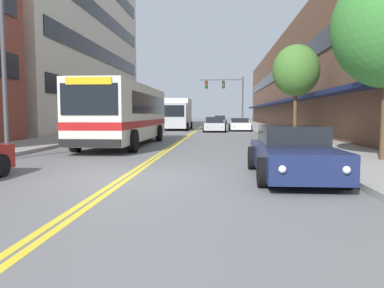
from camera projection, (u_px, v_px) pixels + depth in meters
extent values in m
plane|color=slate|center=(200.00, 127.00, 46.47)|extent=(240.00, 240.00, 0.00)
cube|color=gray|center=(143.00, 127.00, 47.01)|extent=(3.56, 106.00, 0.16)
cube|color=gray|center=(260.00, 127.00, 45.92)|extent=(3.56, 106.00, 0.16)
cube|color=yellow|center=(200.00, 127.00, 46.48)|extent=(0.14, 106.00, 0.01)
cube|color=yellow|center=(201.00, 127.00, 46.46)|extent=(0.14, 106.00, 0.01)
cube|color=beige|center=(46.00, 0.00, 37.94)|extent=(12.00, 28.84, 26.47)
cube|color=black|center=(106.00, 93.00, 38.25)|extent=(0.08, 26.54, 1.40)
cube|color=black|center=(105.00, 56.00, 37.95)|extent=(0.08, 26.54, 1.40)
cube|color=black|center=(104.00, 18.00, 37.64)|extent=(0.08, 26.54, 1.40)
cube|color=brown|center=(311.00, 84.00, 45.05)|extent=(8.00, 68.00, 10.55)
cube|color=navy|center=(272.00, 104.00, 45.58)|extent=(1.10, 61.20, 0.24)
cube|color=black|center=(277.00, 74.00, 45.25)|extent=(0.08, 61.20, 1.40)
cube|color=silver|center=(126.00, 113.00, 19.80)|extent=(2.50, 11.03, 2.76)
cube|color=#B21919|center=(126.00, 123.00, 19.84)|extent=(2.52, 11.05, 0.32)
cube|color=black|center=(128.00, 104.00, 20.31)|extent=(2.53, 8.60, 0.99)
cube|color=black|center=(89.00, 99.00, 14.26)|extent=(2.25, 0.04, 1.22)
cube|color=yellow|center=(88.00, 81.00, 14.19)|extent=(1.80, 0.06, 0.28)
cube|color=black|center=(90.00, 143.00, 14.37)|extent=(2.45, 0.08, 0.32)
cylinder|color=black|center=(75.00, 141.00, 16.27)|extent=(0.30, 1.00, 1.00)
cylinder|color=black|center=(133.00, 141.00, 16.07)|extent=(0.30, 1.00, 1.00)
cylinder|color=black|center=(118.00, 133.00, 23.01)|extent=(0.30, 1.00, 1.00)
cylinder|color=black|center=(159.00, 133.00, 22.82)|extent=(0.30, 1.00, 1.00)
cube|color=#475675|center=(157.00, 125.00, 40.27)|extent=(1.78, 4.59, 0.67)
cube|color=black|center=(157.00, 119.00, 40.41)|extent=(1.53, 2.02, 0.49)
cylinder|color=black|center=(146.00, 127.00, 38.94)|extent=(0.22, 0.64, 0.64)
cylinder|color=black|center=(163.00, 127.00, 38.81)|extent=(0.22, 0.64, 0.64)
cylinder|color=black|center=(151.00, 126.00, 41.77)|extent=(0.22, 0.64, 0.64)
cylinder|color=black|center=(167.00, 126.00, 41.64)|extent=(0.22, 0.64, 0.64)
sphere|color=silver|center=(147.00, 125.00, 38.02)|extent=(0.16, 0.16, 0.16)
sphere|color=silver|center=(159.00, 125.00, 37.93)|extent=(0.16, 0.16, 0.16)
cube|color=red|center=(154.00, 124.00, 42.61)|extent=(0.18, 0.04, 0.10)
cube|color=red|center=(166.00, 124.00, 42.51)|extent=(0.18, 0.04, 0.10)
cylinder|color=black|center=(0.00, 166.00, 9.79)|extent=(0.22, 0.61, 0.61)
cube|color=red|center=(6.00, 154.00, 10.56)|extent=(0.18, 0.04, 0.10)
cube|color=#19234C|center=(292.00, 158.00, 9.75)|extent=(1.80, 4.53, 0.65)
cube|color=black|center=(291.00, 135.00, 9.88)|extent=(1.55, 1.99, 0.51)
cylinder|color=black|center=(263.00, 172.00, 8.43)|extent=(0.22, 0.69, 0.69)
cylinder|color=black|center=(347.00, 173.00, 8.30)|extent=(0.22, 0.69, 0.69)
cylinder|color=black|center=(252.00, 158.00, 11.23)|extent=(0.22, 0.69, 0.69)
cylinder|color=black|center=(315.00, 158.00, 11.09)|extent=(0.22, 0.69, 0.69)
sphere|color=silver|center=(282.00, 169.00, 7.52)|extent=(0.16, 0.16, 0.16)
sphere|color=silver|center=(347.00, 170.00, 7.43)|extent=(0.16, 0.16, 0.16)
cube|color=red|center=(258.00, 148.00, 12.06)|extent=(0.18, 0.04, 0.10)
cube|color=red|center=(299.00, 149.00, 11.96)|extent=(0.18, 0.04, 0.10)
cube|color=white|center=(240.00, 126.00, 36.93)|extent=(1.89, 4.37, 0.65)
cube|color=black|center=(240.00, 120.00, 37.06)|extent=(1.63, 1.92, 0.44)
cylinder|color=black|center=(230.00, 128.00, 35.67)|extent=(0.22, 0.63, 0.63)
cylinder|color=black|center=(251.00, 128.00, 35.53)|extent=(0.22, 0.63, 0.63)
cylinder|color=black|center=(230.00, 127.00, 38.37)|extent=(0.22, 0.63, 0.63)
cylinder|color=black|center=(249.00, 127.00, 38.22)|extent=(0.22, 0.63, 0.63)
sphere|color=silver|center=(234.00, 126.00, 34.79)|extent=(0.16, 0.16, 0.16)
sphere|color=silver|center=(248.00, 126.00, 34.69)|extent=(0.16, 0.16, 0.16)
cube|color=red|center=(232.00, 125.00, 39.16)|extent=(0.18, 0.04, 0.10)
cube|color=red|center=(245.00, 125.00, 39.06)|extent=(0.18, 0.04, 0.10)
cube|color=#B7B7BC|center=(215.00, 126.00, 34.83)|extent=(1.84, 4.07, 0.65)
cube|color=black|center=(215.00, 120.00, 34.94)|extent=(1.59, 1.79, 0.54)
cylinder|color=black|center=(204.00, 129.00, 33.66)|extent=(0.22, 0.69, 0.69)
cylinder|color=black|center=(225.00, 129.00, 33.52)|extent=(0.22, 0.69, 0.69)
cylinder|color=black|center=(205.00, 128.00, 36.17)|extent=(0.22, 0.69, 0.69)
cylinder|color=black|center=(225.00, 128.00, 36.03)|extent=(0.22, 0.69, 0.69)
sphere|color=silver|center=(207.00, 127.00, 32.84)|extent=(0.16, 0.16, 0.16)
sphere|color=silver|center=(222.00, 127.00, 32.74)|extent=(0.16, 0.16, 0.16)
cube|color=red|center=(208.00, 125.00, 36.91)|extent=(0.18, 0.04, 0.10)
cube|color=red|center=(222.00, 125.00, 36.81)|extent=(0.18, 0.04, 0.10)
cube|color=#38383D|center=(220.00, 121.00, 61.86)|extent=(1.85, 4.12, 0.73)
cube|color=black|center=(220.00, 117.00, 61.98)|extent=(1.59, 1.81, 0.49)
cylinder|color=black|center=(214.00, 122.00, 60.68)|extent=(0.22, 0.64, 0.64)
cylinder|color=black|center=(226.00, 122.00, 60.54)|extent=(0.22, 0.64, 0.64)
cylinder|color=black|center=(215.00, 122.00, 63.22)|extent=(0.22, 0.64, 0.64)
cylinder|color=black|center=(226.00, 122.00, 63.08)|extent=(0.22, 0.64, 0.64)
sphere|color=silver|center=(216.00, 121.00, 59.84)|extent=(0.16, 0.16, 0.16)
sphere|color=silver|center=(224.00, 121.00, 59.75)|extent=(0.16, 0.16, 0.16)
cube|color=red|center=(216.00, 120.00, 63.97)|extent=(0.18, 0.04, 0.10)
cube|color=red|center=(224.00, 120.00, 63.87)|extent=(0.18, 0.04, 0.10)
cube|color=beige|center=(219.00, 120.00, 68.56)|extent=(1.79, 4.61, 0.68)
cube|color=black|center=(219.00, 117.00, 68.70)|extent=(1.54, 2.03, 0.43)
cylinder|color=black|center=(214.00, 121.00, 67.22)|extent=(0.22, 0.64, 0.64)
cylinder|color=black|center=(224.00, 121.00, 67.08)|extent=(0.22, 0.64, 0.64)
cylinder|color=black|center=(214.00, 121.00, 70.06)|extent=(0.22, 0.64, 0.64)
cylinder|color=black|center=(224.00, 121.00, 69.93)|extent=(0.22, 0.64, 0.64)
sphere|color=silver|center=(215.00, 120.00, 66.29)|extent=(0.16, 0.16, 0.16)
sphere|color=silver|center=(222.00, 120.00, 66.20)|extent=(0.16, 0.16, 0.16)
cube|color=red|center=(215.00, 120.00, 70.91)|extent=(0.18, 0.04, 0.10)
cube|color=red|center=(222.00, 120.00, 70.81)|extent=(0.18, 0.04, 0.10)
cube|color=#B7B7BC|center=(175.00, 116.00, 36.76)|extent=(2.36, 2.01, 2.49)
cube|color=black|center=(174.00, 111.00, 35.71)|extent=(2.00, 0.04, 1.10)
cube|color=white|center=(179.00, 113.00, 40.07)|extent=(2.40, 4.69, 3.00)
cylinder|color=black|center=(163.00, 126.00, 36.94)|extent=(0.28, 0.84, 0.84)
cylinder|color=black|center=(187.00, 127.00, 36.76)|extent=(0.28, 0.84, 0.84)
cylinder|color=black|center=(169.00, 125.00, 41.66)|extent=(0.28, 0.84, 0.84)
cylinder|color=black|center=(191.00, 125.00, 41.48)|extent=(0.28, 0.84, 0.84)
cylinder|color=#47474C|center=(243.00, 102.00, 46.22)|extent=(0.18, 0.18, 6.23)
cylinder|color=#47474C|center=(221.00, 80.00, 46.20)|extent=(5.28, 0.11, 0.11)
cube|color=black|center=(223.00, 85.00, 46.22)|extent=(0.34, 0.26, 0.92)
sphere|color=red|center=(223.00, 82.00, 46.04)|extent=(0.18, 0.18, 0.18)
sphere|color=yellow|center=(223.00, 85.00, 46.06)|extent=(0.18, 0.18, 0.18)
sphere|color=green|center=(223.00, 87.00, 46.09)|extent=(0.18, 0.18, 0.18)
cylinder|color=black|center=(223.00, 80.00, 46.18)|extent=(0.02, 0.02, 0.14)
cube|color=black|center=(206.00, 85.00, 46.38)|extent=(0.34, 0.26, 0.92)
sphere|color=red|center=(206.00, 82.00, 46.20)|extent=(0.18, 0.18, 0.18)
sphere|color=yellow|center=(206.00, 85.00, 46.22)|extent=(0.18, 0.18, 0.18)
sphere|color=green|center=(206.00, 87.00, 46.24)|extent=(0.18, 0.18, 0.18)
cylinder|color=black|center=(206.00, 80.00, 46.34)|extent=(0.02, 0.02, 0.14)
cylinder|color=#47474C|center=(3.00, 32.00, 13.28)|extent=(0.16, 0.16, 9.16)
cylinder|color=brown|center=(295.00, 114.00, 23.16)|extent=(0.23, 0.23, 2.96)
ellipsoid|color=#42752D|center=(296.00, 70.00, 22.95)|extent=(2.85, 2.85, 3.14)
cylinder|color=red|center=(279.00, 134.00, 22.13)|extent=(0.24, 0.24, 0.62)
sphere|color=red|center=(280.00, 128.00, 22.10)|extent=(0.21, 0.21, 0.21)
cylinder|color=red|center=(277.00, 133.00, 22.13)|extent=(0.08, 0.11, 0.11)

